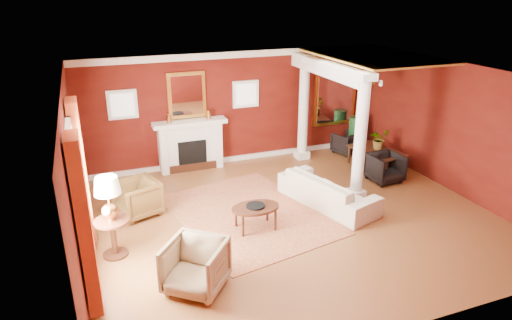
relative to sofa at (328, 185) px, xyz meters
name	(u,v)px	position (x,y,z in m)	size (l,w,h in m)	color
ground	(292,217)	(-0.96, -0.25, -0.45)	(8.00, 8.00, 0.00)	brown
room_shell	(295,122)	(-0.96, -0.25, 1.57)	(8.04, 7.04, 2.92)	#58160C
fireplace	(191,145)	(-2.26, 3.06, 0.20)	(1.85, 0.42, 1.29)	white
overmantel_mirror	(187,95)	(-2.26, 3.20, 1.45)	(0.95, 0.07, 1.15)	gold
flank_window_left	(122,105)	(-3.81, 3.21, 1.35)	(0.70, 0.07, 0.70)	white
flank_window_right	(246,94)	(-0.71, 3.21, 1.35)	(0.70, 0.07, 0.70)	white
left_window	(82,195)	(-4.85, -0.85, 0.98)	(0.21, 2.55, 2.60)	white
column_front	(360,137)	(0.74, 0.05, 0.98)	(0.36, 0.36, 2.80)	white
column_back	(304,107)	(0.74, 2.75, 0.98)	(0.36, 0.36, 2.80)	white
header_beam	(327,69)	(0.74, 1.65, 2.17)	(0.30, 3.20, 0.32)	white
amber_ceiling	(373,56)	(1.89, 1.50, 2.42)	(2.30, 3.40, 0.04)	gold
dining_mirror	(335,95)	(1.94, 3.20, 1.10)	(1.30, 0.07, 1.70)	gold
chandelier	(371,82)	(1.94, 1.55, 1.80)	(0.60, 0.62, 0.75)	#A86D34
crown_trim	(236,55)	(-0.96, 3.21, 2.37)	(8.00, 0.08, 0.16)	white
base_trim	(238,158)	(-0.96, 3.21, -0.39)	(8.00, 0.08, 0.12)	white
rug	(248,214)	(-1.77, 0.18, -0.44)	(2.67, 3.56, 0.01)	maroon
sofa	(328,185)	(0.00, 0.00, 0.00)	(2.29, 0.67, 0.89)	beige
armchair_leopard	(137,197)	(-3.88, 0.97, -0.03)	(0.80, 0.75, 0.83)	black
armchair_stripe	(195,264)	(-3.35, -1.84, 0.00)	(0.86, 0.81, 0.88)	tan
coffee_table	(255,209)	(-1.82, -0.43, -0.01)	(0.95, 0.95, 0.48)	black
coffee_book	(253,202)	(-1.88, -0.45, 0.14)	(0.17, 0.02, 0.23)	black
side_table	(109,204)	(-4.46, -0.42, 0.56)	(0.60, 0.60, 1.49)	black
dining_table	(377,154)	(2.21, 1.39, -0.05)	(1.44, 0.51, 0.80)	black
dining_chair_near	(385,167)	(1.90, 0.62, -0.07)	(0.73, 0.69, 0.75)	black
dining_chair_far	(347,142)	(2.07, 2.64, -0.11)	(0.65, 0.61, 0.67)	black
green_urn	(355,138)	(2.40, 2.75, -0.06)	(0.42, 0.42, 1.00)	#164521
potted_plant	(380,130)	(2.28, 1.47, 0.56)	(0.48, 0.53, 0.41)	#26591E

